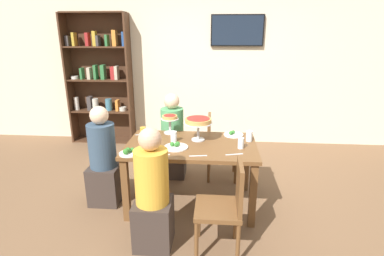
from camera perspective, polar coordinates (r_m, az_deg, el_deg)
ground_plane at (r=3.63m, az=-0.13°, el=-13.99°), size 12.00×12.00×0.00m
rear_partition at (r=5.30m, az=1.86°, el=12.28°), size 8.00×0.12×2.80m
dining_table at (r=3.34m, az=-0.14°, el=-4.63°), size 1.41×0.87×0.74m
bookshelf at (r=5.53m, az=-16.95°, el=8.93°), size 1.10×0.30×2.21m
television at (r=5.19m, az=8.53°, el=17.76°), size 0.85×0.05×0.50m
diner_near_left at (r=2.80m, az=-7.47°, el=-12.92°), size 0.34×0.34×1.15m
diner_far_left at (r=4.08m, az=-3.69°, el=-2.58°), size 0.34×0.34×1.15m
diner_head_west at (r=3.59m, az=-16.34°, el=-6.31°), size 0.34×0.34×1.15m
chair_near_right at (r=2.72m, az=6.43°, el=-13.99°), size 0.40×0.40×0.87m
chair_far_right at (r=4.04m, az=4.77°, el=-2.93°), size 0.40×0.40×0.87m
deep_dish_pizza_stand at (r=3.35m, az=1.17°, el=1.12°), size 0.32×0.32×0.26m
personal_pizza_stand at (r=3.60m, az=-4.20°, el=1.53°), size 0.21×0.21×0.22m
salad_plate_near_diner at (r=3.19m, az=-3.12°, el=-3.47°), size 0.25×0.25×0.06m
salad_plate_far_diner at (r=3.09m, az=-11.85°, el=-4.50°), size 0.21×0.21×0.07m
salad_plate_spare at (r=3.60m, az=7.79°, el=-1.16°), size 0.23×0.23×0.06m
beer_glass_amber_tall at (r=3.39m, az=-9.20°, el=-1.18°), size 0.07×0.07×0.16m
water_glass_clear_near at (r=3.36m, az=-3.48°, el=-1.59°), size 0.07×0.07×0.12m
water_glass_clear_far at (r=3.20m, az=9.21°, el=-2.82°), size 0.06×0.06×0.12m
water_glass_clear_spare at (r=3.42m, az=10.74°, el=-1.51°), size 0.07×0.07×0.12m
cutlery_fork_near at (r=3.03m, az=-5.88°, el=-5.03°), size 0.18×0.03×0.00m
cutlery_knife_near at (r=2.99m, az=1.16°, el=-5.27°), size 0.18×0.05×0.00m
cutlery_fork_far at (r=3.63m, az=-9.23°, el=-1.21°), size 0.18×0.07×0.00m
cutlery_knife_far at (r=3.05m, az=7.98°, el=-4.95°), size 0.18×0.06×0.00m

